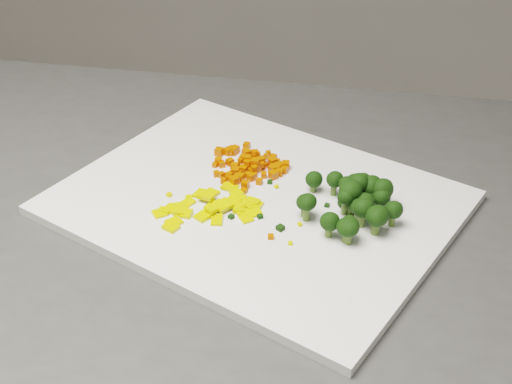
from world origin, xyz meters
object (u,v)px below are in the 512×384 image
(pepper_pile, at_px, (208,203))
(carrot_pile, at_px, (248,157))
(broccoli_pile, at_px, (348,194))
(cutting_board, at_px, (256,203))

(pepper_pile, bearing_deg, carrot_pile, 80.85)
(carrot_pile, relative_size, broccoli_pile, 0.83)
(pepper_pile, relative_size, broccoli_pile, 0.97)
(broccoli_pile, bearing_deg, cutting_board, -178.85)
(carrot_pile, bearing_deg, broccoli_pile, -24.64)
(pepper_pile, distance_m, broccoli_pile, 0.17)
(carrot_pile, bearing_deg, cutting_board, -65.01)
(carrot_pile, height_order, broccoli_pile, broccoli_pile)
(cutting_board, xyz_separation_m, carrot_pile, (-0.03, 0.07, 0.02))
(cutting_board, bearing_deg, broccoli_pile, 1.15)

